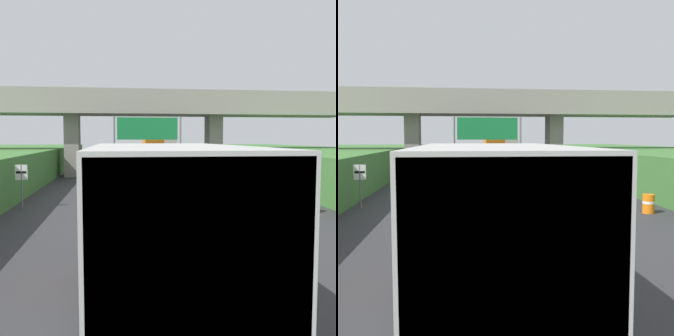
# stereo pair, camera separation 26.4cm
# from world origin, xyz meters

# --- Properties ---
(lane_centre_stripe) EXTENTS (0.20, 100.43, 0.01)m
(lane_centre_stripe) POSITION_xyz_m (0.00, 30.22, 0.00)
(lane_centre_stripe) COLOR white
(lane_centre_stripe) RESTS_ON ground
(overpass_bridge) EXTENTS (40.00, 4.80, 7.93)m
(overpass_bridge) POSITION_xyz_m (0.00, 37.77, 6.00)
(overpass_bridge) COLOR gray
(overpass_bridge) RESTS_ON ground
(overhead_highway_sign) EXTENTS (5.88, 0.18, 5.43)m
(overhead_highway_sign) POSITION_xyz_m (0.00, 34.21, 4.02)
(overhead_highway_sign) COLOR slate
(overhead_highway_sign) RESTS_ON ground
(speed_limit_sign) EXTENTS (0.60, 0.08, 2.23)m
(speed_limit_sign) POSITION_xyz_m (-7.40, 20.88, 1.48)
(speed_limit_sign) COLOR slate
(speed_limit_sign) RESTS_ON ground
(truck_silver) EXTENTS (2.44, 7.30, 3.44)m
(truck_silver) POSITION_xyz_m (4.87, 59.70, 1.93)
(truck_silver) COLOR black
(truck_silver) RESTS_ON ground
(truck_red) EXTENTS (2.44, 7.30, 3.44)m
(truck_red) POSITION_xyz_m (-1.86, 7.56, 1.93)
(truck_red) COLOR black
(truck_red) RESTS_ON ground
(truck_orange) EXTENTS (2.44, 7.30, 3.44)m
(truck_orange) POSITION_xyz_m (1.89, 50.53, 1.93)
(truck_orange) COLOR black
(truck_orange) RESTS_ON ground
(car_white) EXTENTS (1.86, 4.10, 1.72)m
(car_white) POSITION_xyz_m (-1.53, 24.78, 0.86)
(car_white) COLOR silver
(car_white) RESTS_ON ground
(construction_barrel_2) EXTENTS (0.57, 0.57, 0.90)m
(construction_barrel_2) POSITION_xyz_m (6.48, 18.00, 0.46)
(construction_barrel_2) COLOR orange
(construction_barrel_2) RESTS_ON ground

